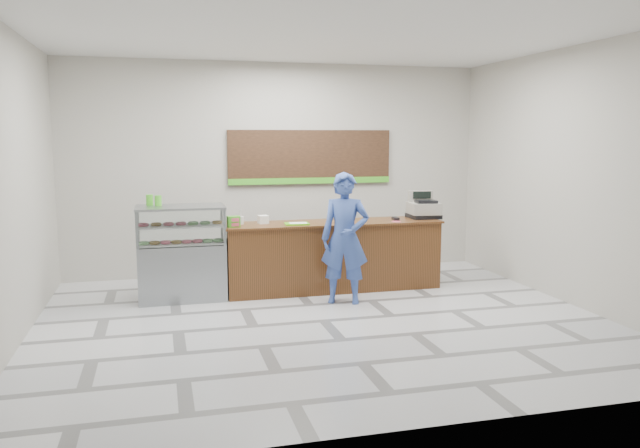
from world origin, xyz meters
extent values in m
plane|color=silver|center=(0.00, 0.00, 0.00)|extent=(7.00, 7.00, 0.00)
plane|color=#B6B2A7|center=(0.00, 3.00, 1.75)|extent=(7.00, 0.00, 7.00)
plane|color=silver|center=(0.00, 0.00, 3.50)|extent=(7.00, 7.00, 0.00)
cube|color=brown|center=(0.55, 1.55, 0.50)|extent=(3.20, 0.70, 1.00)
cube|color=brown|center=(0.55, 1.55, 1.01)|extent=(3.26, 0.76, 0.03)
cube|color=gray|center=(-1.67, 1.55, 0.40)|extent=(1.20, 0.70, 0.80)
cube|color=white|center=(-1.67, 1.55, 1.05)|extent=(1.20, 0.70, 0.50)
cube|color=gray|center=(-1.67, 1.55, 1.31)|extent=(1.22, 0.72, 0.03)
cube|color=silver|center=(-1.67, 1.55, 0.82)|extent=(1.14, 0.64, 0.02)
cube|color=silver|center=(-1.67, 1.55, 1.06)|extent=(1.14, 0.64, 0.02)
torus|color=#79C470|center=(-2.17, 1.45, 0.85)|extent=(0.15, 0.15, 0.05)
torus|color=olive|center=(-2.03, 1.45, 0.85)|extent=(0.15, 0.15, 0.05)
torus|color=#D85069|center=(-1.88, 1.45, 0.85)|extent=(0.15, 0.15, 0.05)
torus|color=olive|center=(-1.74, 1.45, 0.85)|extent=(0.15, 0.15, 0.05)
torus|color=#D85069|center=(-1.60, 1.45, 0.85)|extent=(0.15, 0.15, 0.05)
torus|color=#D85069|center=(-1.46, 1.45, 0.85)|extent=(0.15, 0.15, 0.05)
torus|color=#79C470|center=(-1.31, 1.45, 0.85)|extent=(0.15, 0.15, 0.05)
torus|color=#79C470|center=(-1.17, 1.45, 0.85)|extent=(0.15, 0.15, 0.05)
torus|color=#D85069|center=(-2.17, 1.60, 1.09)|extent=(0.15, 0.15, 0.05)
torus|color=olive|center=(-2.00, 1.60, 1.09)|extent=(0.15, 0.15, 0.05)
torus|color=#D85069|center=(-1.84, 1.60, 1.09)|extent=(0.15, 0.15, 0.05)
torus|color=#D85069|center=(-1.67, 1.60, 1.09)|extent=(0.15, 0.15, 0.05)
torus|color=#79C470|center=(-1.50, 1.60, 1.09)|extent=(0.15, 0.15, 0.05)
torus|color=#79C470|center=(-1.34, 1.60, 1.09)|extent=(0.15, 0.15, 0.05)
torus|color=olive|center=(-1.17, 1.60, 1.09)|extent=(0.15, 0.15, 0.05)
cube|color=black|center=(0.55, 2.96, 1.95)|extent=(2.80, 0.05, 0.90)
cube|color=green|center=(0.55, 2.93, 1.55)|extent=(2.80, 0.02, 0.10)
cube|color=black|center=(2.03, 1.62, 1.06)|extent=(0.44, 0.44, 0.07)
cube|color=gray|center=(2.03, 1.62, 1.18)|extent=(0.49, 0.51, 0.18)
cube|color=black|center=(2.03, 1.53, 1.30)|extent=(0.33, 0.25, 0.04)
cube|color=gray|center=(2.03, 1.75, 1.36)|extent=(0.39, 0.15, 0.18)
cube|color=black|center=(2.03, 1.69, 1.38)|extent=(0.29, 0.04, 0.11)
cube|color=black|center=(1.53, 1.50, 1.05)|extent=(0.10, 0.18, 0.04)
cube|color=#54CE09|center=(-0.03, 1.42, 1.04)|extent=(0.36, 0.28, 0.02)
cube|color=white|center=(-0.01, 1.42, 1.05)|extent=(0.26, 0.19, 0.00)
cube|color=white|center=(-0.49, 1.63, 1.09)|extent=(0.15, 0.15, 0.12)
cylinder|color=silver|center=(-0.81, 1.64, 1.09)|extent=(0.07, 0.07, 0.11)
cube|color=green|center=(-0.95, 1.38, 1.11)|extent=(0.18, 0.13, 0.15)
cylinder|color=#D85069|center=(1.47, 1.33, 1.03)|extent=(0.15, 0.15, 0.00)
cylinder|color=green|center=(-2.08, 1.76, 1.41)|extent=(0.10, 0.10, 0.15)
cylinder|color=green|center=(-1.96, 1.65, 1.40)|extent=(0.09, 0.09, 0.15)
imported|color=#35509F|center=(0.51, 0.79, 0.90)|extent=(0.77, 0.64, 1.81)
camera|label=1|loc=(-1.95, -7.31, 2.29)|focal=35.00mm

